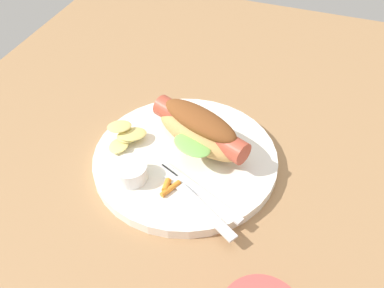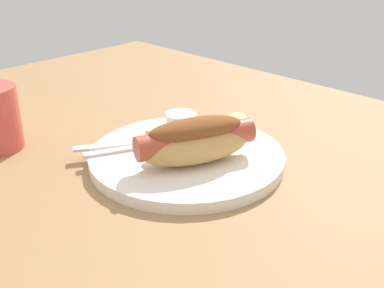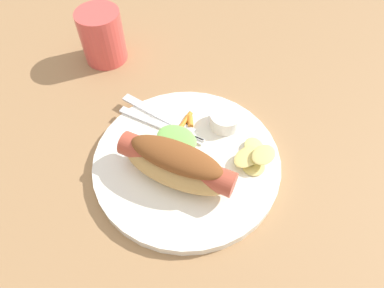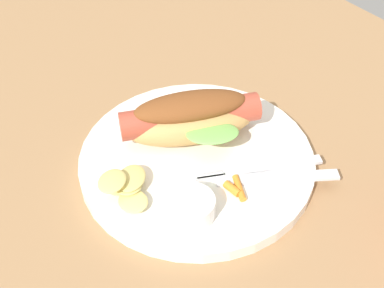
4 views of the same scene
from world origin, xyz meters
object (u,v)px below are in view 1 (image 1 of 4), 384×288
Objects in this scene: sauce_ramekin at (130,172)px; fork at (201,192)px; chips_pile at (126,135)px; plate at (185,159)px; hot_dog at (200,129)px; carrot_garnish at (169,187)px; knife at (199,205)px.

fork is at bearing 93.54° from sauce_ramekin.
chips_pile is at bearing -149.40° from sauce_ramekin.
hot_dog is (-2.84, 1.22, 3.95)cm from plate.
carrot_garnish is at bearing 34.80° from fork.
knife is at bearing 131.57° from hot_dog.
fork is at bearing 67.03° from chips_pile.
sauce_ramekin reaches higher than carrot_garnish.
carrot_garnish reaches higher than fork.
plate is 3.82× the size of chips_pile.
sauce_ramekin is (9.65, -6.87, -1.93)cm from hot_dog.
chips_pile is (0.12, -9.60, 1.94)cm from plate.
sauce_ramekin is 0.35× the size of fork.
chips_pile reaches higher than fork.
chips_pile reaches higher than carrot_garnish.
carrot_garnish is (6.96, 0.15, 1.21)cm from plate.
sauce_ramekin is 10.38cm from fork.
chips_pile is (-8.21, -14.66, 0.96)cm from knife.
hot_dog reaches higher than carrot_garnish.
plate is 8.17× the size of carrot_garnish.
fork is 15.53cm from chips_pile.
hot_dog is 4.97× the size of carrot_garnish.
knife is at bearing 31.27° from plate.
chips_pile is at bearing -125.05° from carrot_garnish.
plate is 1.64× the size of hot_dog.
chips_pile is at bearing -89.30° from plate.
knife is (8.33, 5.06, 0.98)cm from plate.
sauce_ramekin is 7.77cm from chips_pile.
fork is at bearing 133.52° from hot_dog.
carrot_garnish reaches higher than knife.
plate is at bearing 90.70° from chips_pile.
hot_dog is 12.18cm from knife.
hot_dog reaches higher than sauce_ramekin.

